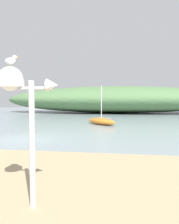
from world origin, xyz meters
TOP-DOWN VIEW (x-y plane):
  - ground_plane at (0.00, 0.00)m, footprint 120.00×120.00m
  - distant_hill at (4.84, 30.51)m, footprint 45.24×15.07m
  - mast_structure at (3.94, -8.24)m, footprint 1.29×0.55m
  - seagull_on_radar at (3.81, -8.24)m, footprint 0.32×0.13m
  - sailboat_west_reach at (4.13, 9.00)m, footprint 3.67×3.75m

SIDE VIEW (x-z plane):
  - ground_plane at x=0.00m, z-range 0.00..0.00m
  - sailboat_west_reach at x=4.13m, z-range -1.64..2.32m
  - mast_structure at x=3.94m, z-range 1.17..4.11m
  - distant_hill at x=4.84m, z-range 0.00..5.35m
  - seagull_on_radar at x=3.81m, z-range 3.16..3.39m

